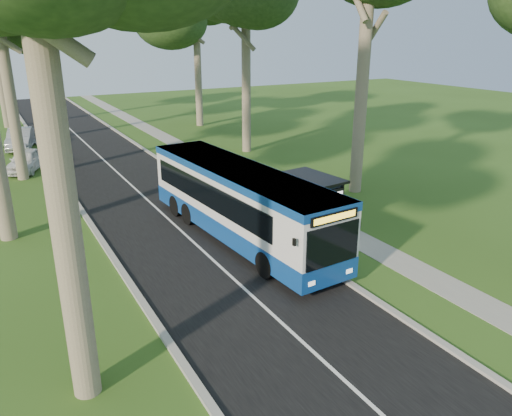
{
  "coord_description": "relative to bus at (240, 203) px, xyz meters",
  "views": [
    {
      "loc": [
        -10.81,
        -15.26,
        8.71
      ],
      "look_at": [
        -1.11,
        2.25,
        1.6
      ],
      "focal_mm": 35.0,
      "sensor_mm": 36.0,
      "label": 1
    }
  ],
  "objects": [
    {
      "name": "bus",
      "position": [
        0.0,
        0.0,
        0.0
      ],
      "size": [
        3.41,
        12.29,
        3.22
      ],
      "rotation": [
        0.0,
        0.0,
        0.07
      ],
      "color": "white",
      "rests_on": "ground"
    },
    {
      "name": "footpath",
      "position": [
        4.51,
        7.01,
        -1.66
      ],
      "size": [
        1.5,
        100.0,
        0.02
      ],
      "primitive_type": "cube",
      "color": "gray",
      "rests_on": "ground"
    },
    {
      "name": "bus_shelter",
      "position": [
        3.56,
        -1.04,
        0.14
      ],
      "size": [
        1.94,
        3.15,
        2.57
      ],
      "rotation": [
        0.0,
        0.0,
        0.11
      ],
      "color": "black",
      "rests_on": "ground"
    },
    {
      "name": "ground",
      "position": [
        1.51,
        -2.99,
        -1.67
      ],
      "size": [
        120.0,
        120.0,
        0.0
      ],
      "primitive_type": "plane",
      "color": "#32531A",
      "rests_on": "ground"
    },
    {
      "name": "car_white",
      "position": [
        -7.06,
        17.03,
        -0.96
      ],
      "size": [
        3.16,
        4.44,
        1.4
      ],
      "primitive_type": "imported",
      "rotation": [
        0.0,
        0.0,
        -0.41
      ],
      "color": "white",
      "rests_on": "ground"
    },
    {
      "name": "litter_bin",
      "position": [
        2.33,
        2.76,
        -1.17
      ],
      "size": [
        0.56,
        0.56,
        0.98
      ],
      "rotation": [
        0.0,
        0.0,
        0.42
      ],
      "color": "black",
      "rests_on": "ground"
    },
    {
      "name": "bus_stop_sign",
      "position": [
        1.81,
        -1.25,
        -0.0
      ],
      "size": [
        0.11,
        0.38,
        2.68
      ],
      "rotation": [
        0.0,
        0.0,
        0.15
      ],
      "color": "gray",
      "rests_on": "ground"
    },
    {
      "name": "kerb_west",
      "position": [
        -5.49,
        7.01,
        -1.61
      ],
      "size": [
        0.25,
        100.0,
        0.12
      ],
      "primitive_type": "cube",
      "color": "#9E9B93",
      "rests_on": "ground"
    },
    {
      "name": "centre_line",
      "position": [
        -1.99,
        7.01,
        -1.64
      ],
      "size": [
        0.12,
        100.0,
        0.0
      ],
      "primitive_type": "cube",
      "color": "white",
      "rests_on": "road"
    },
    {
      "name": "road",
      "position": [
        -1.99,
        7.01,
        -1.66
      ],
      "size": [
        7.0,
        100.0,
        0.02
      ],
      "primitive_type": "cube",
      "color": "black",
      "rests_on": "ground"
    },
    {
      "name": "tree_east_d",
      "position": [
        9.51,
        27.01,
        9.06
      ],
      "size": [
        5.2,
        5.2,
        14.47
      ],
      "color": "#7A6B56",
      "rests_on": "ground"
    },
    {
      "name": "tree_east_c",
      "position": [
        8.31,
        15.01,
        8.99
      ],
      "size": [
        5.2,
        5.2,
        14.38
      ],
      "color": "#7A6B56",
      "rests_on": "ground"
    },
    {
      "name": "kerb_east",
      "position": [
        1.51,
        7.01,
        -1.61
      ],
      "size": [
        0.25,
        100.0,
        0.12
      ],
      "primitive_type": "cube",
      "color": "#9E9B93",
      "rests_on": "ground"
    },
    {
      "name": "car_silver",
      "position": [
        -6.75,
        24.26,
        -0.87
      ],
      "size": [
        2.65,
        5.07,
        1.59
      ],
      "primitive_type": "imported",
      "rotation": [
        0.0,
        0.0,
        -0.21
      ],
      "color": "#9C9FA4",
      "rests_on": "ground"
    }
  ]
}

